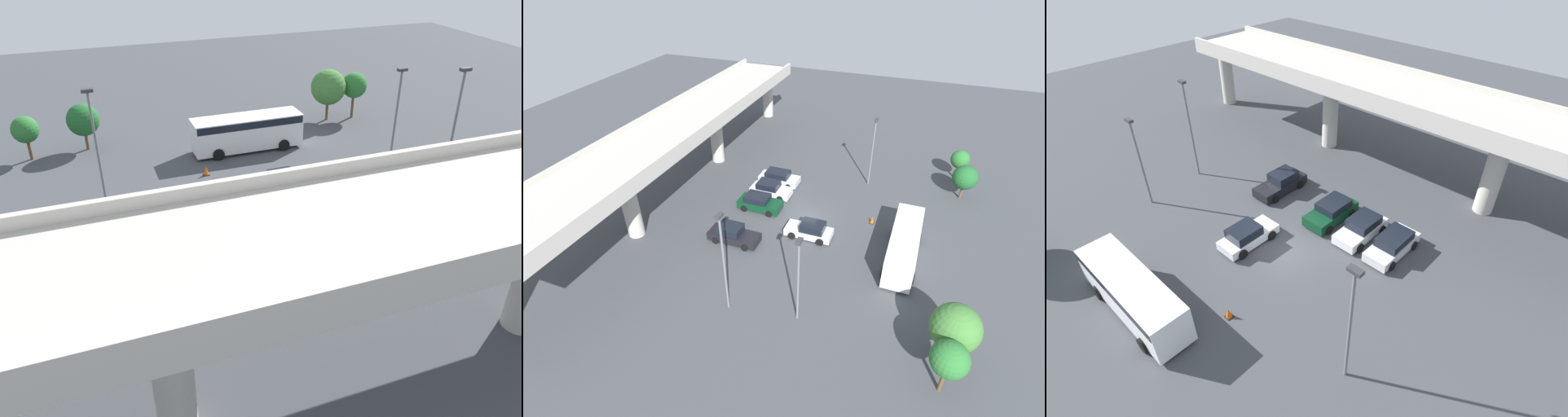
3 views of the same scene
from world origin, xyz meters
The scene contains 12 objects.
ground_plane centered at (0.00, 0.00, 0.00)m, with size 102.55×102.55×0.00m, color #424449.
highway_overpass centered at (0.00, 14.05, 6.64)m, with size 49.34×7.12×8.20m.
parked_car_0 centered at (-5.70, 5.14, 0.75)m, with size 2.09×4.68×1.65m.
parked_car_1 centered at (-2.59, -1.18, 0.72)m, with size 2.09×4.32×1.54m.
parked_car_2 centered at (-0.04, 5.01, 0.75)m, with size 2.22×4.38×1.56m.
parked_car_3 centered at (2.81, 4.99, 0.73)m, with size 2.14×4.32×1.54m.
parked_car_4 centered at (5.44, 5.05, 0.72)m, with size 2.12×4.45×1.49m.
shuttle_bus centered at (-2.74, -9.53, 1.67)m, with size 8.80×2.63×2.80m.
lamp_post_near_aisle centered at (-12.15, -3.28, 4.31)m, with size 0.70×0.35×7.28m.
lamp_post_mid_lot centered at (8.86, -4.37, 4.53)m, with size 0.70×0.35×7.70m.
lamp_post_by_overpass centered at (-13.00, 1.89, 4.95)m, with size 0.70×0.35×8.51m.
traffic_cone centered at (1.57, -6.17, 0.33)m, with size 0.44×0.44×0.70m.
Camera 3 is at (15.35, -14.20, 19.54)m, focal length 28.00 mm.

